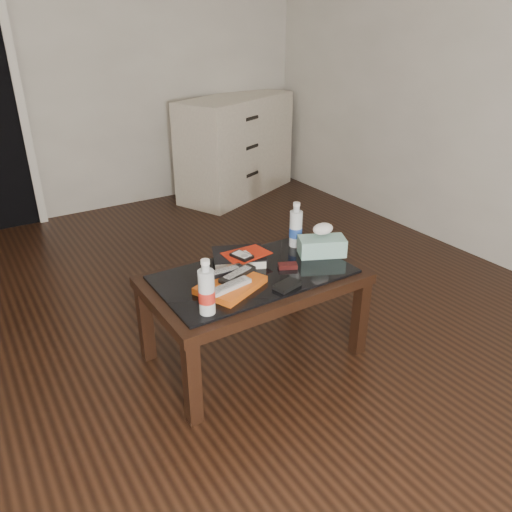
{
  "coord_description": "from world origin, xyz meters",
  "views": [
    {
      "loc": [
        -0.56,
        -1.79,
        1.55
      ],
      "look_at": [
        0.55,
        -0.04,
        0.55
      ],
      "focal_mm": 35.0,
      "sensor_mm": 36.0,
      "label": 1
    }
  ],
  "objects_px": {
    "coffee_table": "(254,285)",
    "water_bottle_left": "(206,287)",
    "water_bottle_right": "(296,224)",
    "dresser": "(236,147)",
    "textbook": "(239,257)",
    "tissue_box": "(322,246)"
  },
  "relations": [
    {
      "from": "coffee_table",
      "to": "water_bottle_left",
      "type": "bearing_deg",
      "value": -150.89
    },
    {
      "from": "coffee_table",
      "to": "water_bottle_left",
      "type": "height_order",
      "value": "water_bottle_left"
    },
    {
      "from": "water_bottle_right",
      "to": "tissue_box",
      "type": "bearing_deg",
      "value": -73.28
    },
    {
      "from": "water_bottle_left",
      "to": "water_bottle_right",
      "type": "bearing_deg",
      "value": 26.12
    },
    {
      "from": "textbook",
      "to": "water_bottle_left",
      "type": "relative_size",
      "value": 1.05
    },
    {
      "from": "dresser",
      "to": "tissue_box",
      "type": "distance_m",
      "value": 2.42
    },
    {
      "from": "coffee_table",
      "to": "textbook",
      "type": "distance_m",
      "value": 0.17
    },
    {
      "from": "coffee_table",
      "to": "textbook",
      "type": "xyz_separation_m",
      "value": [
        0.0,
        0.14,
        0.09
      ]
    },
    {
      "from": "coffee_table",
      "to": "dresser",
      "type": "bearing_deg",
      "value": 61.49
    },
    {
      "from": "coffee_table",
      "to": "tissue_box",
      "type": "bearing_deg",
      "value": -1.27
    },
    {
      "from": "water_bottle_left",
      "to": "dresser",
      "type": "bearing_deg",
      "value": 57.38
    },
    {
      "from": "coffee_table",
      "to": "water_bottle_right",
      "type": "xyz_separation_m",
      "value": [
        0.35,
        0.15,
        0.18
      ]
    },
    {
      "from": "coffee_table",
      "to": "water_bottle_right",
      "type": "relative_size",
      "value": 4.2
    },
    {
      "from": "coffee_table",
      "to": "water_bottle_right",
      "type": "height_order",
      "value": "water_bottle_right"
    },
    {
      "from": "textbook",
      "to": "water_bottle_left",
      "type": "bearing_deg",
      "value": -112.38
    },
    {
      "from": "coffee_table",
      "to": "dresser",
      "type": "xyz_separation_m",
      "value": [
        1.23,
        2.26,
        0.05
      ]
    },
    {
      "from": "dresser",
      "to": "tissue_box",
      "type": "bearing_deg",
      "value": -133.96
    },
    {
      "from": "dresser",
      "to": "water_bottle_left",
      "type": "distance_m",
      "value": 2.91
    },
    {
      "from": "water_bottle_right",
      "to": "tissue_box",
      "type": "distance_m",
      "value": 0.18
    },
    {
      "from": "coffee_table",
      "to": "water_bottle_left",
      "type": "relative_size",
      "value": 4.2
    },
    {
      "from": "textbook",
      "to": "water_bottle_right",
      "type": "height_order",
      "value": "water_bottle_right"
    },
    {
      "from": "textbook",
      "to": "water_bottle_right",
      "type": "distance_m",
      "value": 0.36
    }
  ]
}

